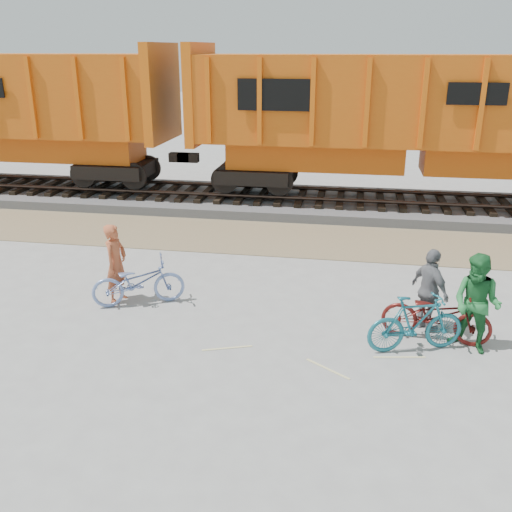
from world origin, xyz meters
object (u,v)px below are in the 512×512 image
object	(u,v)px
hopper_car_center	(417,117)
bicycle_maroon	(436,315)
bicycle_teal	(416,323)
person_solo	(116,263)
bicycle_blue	(138,282)
person_woman	(430,291)
person_man	(477,304)

from	to	relation	value
hopper_car_center	bicycle_maroon	xyz separation A→B (m)	(-0.19, -8.85, -2.50)
hopper_car_center	bicycle_teal	distance (m)	9.63
person_solo	bicycle_teal	bearing A→B (deg)	-92.58
bicycle_blue	bicycle_maroon	world-z (taller)	bicycle_maroon
hopper_car_center	person_woman	size ratio (longest dim) A/B	8.70
bicycle_blue	bicycle_teal	bearing A→B (deg)	-124.95
person_solo	person_man	size ratio (longest dim) A/B	0.94
bicycle_maroon	person_solo	distance (m)	6.40
bicycle_blue	person_woman	xyz separation A→B (m)	(5.76, -0.18, 0.31)
hopper_car_center	person_solo	world-z (taller)	hopper_car_center
hopper_car_center	bicycle_maroon	size ratio (longest dim) A/B	7.26
bicycle_teal	person_woman	bearing A→B (deg)	-38.26
hopper_car_center	person_solo	size ratio (longest dim) A/B	8.39
bicycle_teal	person_woman	world-z (taller)	person_woman
hopper_car_center	bicycle_blue	world-z (taller)	hopper_car_center
bicycle_maroon	person_woman	xyz separation A→B (m)	(-0.10, 0.40, 0.30)
bicycle_blue	person_solo	bearing A→B (deg)	54.31
person_woman	hopper_car_center	bearing A→B (deg)	-35.31
bicycle_teal	person_man	distance (m)	1.08
person_man	bicycle_maroon	bearing A→B (deg)	-167.08
bicycle_maroon	person_woman	bearing A→B (deg)	22.47
bicycle_blue	person_woman	bearing A→B (deg)	-116.19
bicycle_blue	bicycle_teal	size ratio (longest dim) A/B	1.08
person_solo	person_man	xyz separation A→B (m)	(6.96, -0.92, 0.05)
bicycle_maroon	person_solo	xyz separation A→B (m)	(-6.36, 0.68, 0.33)
bicycle_teal	person_solo	bearing A→B (deg)	60.76
hopper_car_center	bicycle_teal	size ratio (longest dim) A/B	8.03
bicycle_maroon	person_solo	bearing A→B (deg)	92.30
person_solo	person_woman	world-z (taller)	person_solo
bicycle_teal	person_solo	distance (m)	6.07
bicycle_teal	bicycle_maroon	size ratio (longest dim) A/B	0.90
bicycle_maroon	person_man	world-z (taller)	person_man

